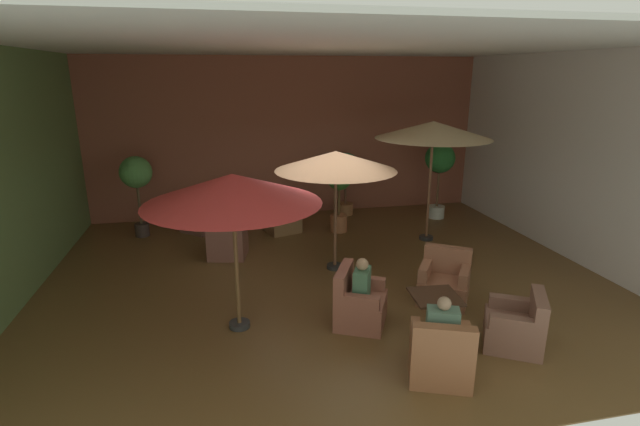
# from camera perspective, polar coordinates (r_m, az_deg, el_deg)

# --- Properties ---
(ground_plane) EXTENTS (10.54, 8.97, 0.02)m
(ground_plane) POSITION_cam_1_polar(r_m,az_deg,el_deg) (9.20, 0.59, -7.58)
(ground_plane) COLOR brown
(wall_back_brick) EXTENTS (10.54, 0.08, 4.17)m
(wall_back_brick) POSITION_cam_1_polar(r_m,az_deg,el_deg) (12.88, -3.75, 9.06)
(wall_back_brick) COLOR brown
(wall_back_brick) RESTS_ON ground_plane
(wall_left_accent) EXTENTS (0.08, 8.97, 4.17)m
(wall_left_accent) POSITION_cam_1_polar(r_m,az_deg,el_deg) (9.03, -33.87, 3.09)
(wall_left_accent) COLOR #5A7842
(wall_left_accent) RESTS_ON ground_plane
(wall_right_plain) EXTENTS (0.08, 8.97, 4.17)m
(wall_right_plain) POSITION_cam_1_polar(r_m,az_deg,el_deg) (10.95, 28.56, 5.79)
(wall_right_plain) COLOR silver
(wall_right_plain) RESTS_ON ground_plane
(ceiling_slab) EXTENTS (10.54, 8.97, 0.06)m
(ceiling_slab) POSITION_cam_1_polar(r_m,az_deg,el_deg) (8.42, 0.67, 19.61)
(ceiling_slab) COLOR silver
(ceiling_slab) RESTS_ON wall_back_brick
(cafe_table_front_left) EXTENTS (0.73, 0.73, 0.60)m
(cafe_table_front_left) POSITION_cam_1_polar(r_m,az_deg,el_deg) (11.21, -9.94, -0.82)
(cafe_table_front_left) COLOR black
(cafe_table_front_left) RESTS_ON ground_plane
(armchair_front_left_north) EXTENTS (1.10, 1.10, 0.89)m
(armchair_front_left_north) POSITION_cam_1_polar(r_m,az_deg,el_deg) (12.03, -14.15, -0.54)
(armchair_front_left_north) COLOR brown
(armchair_front_left_north) RESTS_ON ground_plane
(armchair_front_left_east) EXTENTS (0.89, 0.86, 0.86)m
(armchair_front_left_east) POSITION_cam_1_polar(r_m,az_deg,el_deg) (10.16, -11.06, -3.59)
(armchair_front_left_east) COLOR brown
(armchair_front_left_east) RESTS_ON ground_plane
(armchair_front_left_south) EXTENTS (0.96, 1.00, 0.84)m
(armchair_front_left_south) POSITION_cam_1_polar(r_m,az_deg,el_deg) (11.67, -4.52, -0.65)
(armchair_front_left_south) COLOR brown
(armchair_front_left_south) RESTS_ON ground_plane
(cafe_table_front_right) EXTENTS (0.73, 0.73, 0.60)m
(cafe_table_front_right) POSITION_cam_1_polar(r_m,az_deg,el_deg) (7.34, 13.62, -10.76)
(cafe_table_front_right) COLOR black
(cafe_table_front_right) RESTS_ON ground_plane
(armchair_front_right_north) EXTENTS (0.97, 0.95, 0.87)m
(armchair_front_right_north) POSITION_cam_1_polar(r_m,az_deg,el_deg) (6.41, 14.26, -16.31)
(armchair_front_right_north) COLOR brown
(armchair_front_right_north) RESTS_ON ground_plane
(armchair_front_right_east) EXTENTS (1.06, 1.07, 0.82)m
(armchair_front_right_east) POSITION_cam_1_polar(r_m,az_deg,el_deg) (7.43, 22.53, -12.47)
(armchair_front_right_east) COLOR brown
(armchair_front_right_east) RESTS_ON ground_plane
(armchair_front_right_south) EXTENTS (1.09, 1.08, 0.88)m
(armchair_front_right_south) POSITION_cam_1_polar(r_m,az_deg,el_deg) (8.42, 14.71, -8.06)
(armchair_front_right_south) COLOR brown
(armchair_front_right_south) RESTS_ON ground_plane
(armchair_front_right_west) EXTENTS (1.01, 1.05, 0.90)m
(armchair_front_right_west) POSITION_cam_1_polar(r_m,az_deg,el_deg) (7.47, 4.63, -10.82)
(armchair_front_right_west) COLOR brown
(armchair_front_right_west) RESTS_ON ground_plane
(patio_umbrella_tall_red) EXTENTS (2.54, 2.54, 2.39)m
(patio_umbrella_tall_red) POSITION_cam_1_polar(r_m,az_deg,el_deg) (6.78, -10.49, 2.82)
(patio_umbrella_tall_red) COLOR #2D2D2D
(patio_umbrella_tall_red) RESTS_ON ground_plane
(patio_umbrella_center_beige) EXTENTS (2.55, 2.55, 2.73)m
(patio_umbrella_center_beige) POSITION_cam_1_polar(r_m,az_deg,el_deg) (10.84, 13.45, 9.62)
(patio_umbrella_center_beige) COLOR #2D2D2D
(patio_umbrella_center_beige) RESTS_ON ground_plane
(patio_umbrella_near_wall) EXTENTS (2.30, 2.30, 2.35)m
(patio_umbrella_near_wall) POSITION_cam_1_polar(r_m,az_deg,el_deg) (8.91, 1.91, 6.21)
(patio_umbrella_near_wall) COLOR #2D2D2D
(patio_umbrella_near_wall) RESTS_ON ground_plane
(potted_tree_left_corner) EXTENTS (0.73, 0.73, 1.92)m
(potted_tree_left_corner) POSITION_cam_1_polar(r_m,az_deg,el_deg) (11.76, -21.20, 4.05)
(potted_tree_left_corner) COLOR #392D29
(potted_tree_left_corner) RESTS_ON ground_plane
(potted_tree_mid_left) EXTENTS (0.59, 0.59, 1.63)m
(potted_tree_mid_left) POSITION_cam_1_polar(r_m,az_deg,el_deg) (11.41, 2.31, 2.81)
(potted_tree_mid_left) COLOR #AD6640
(potted_tree_mid_left) RESTS_ON ground_plane
(potted_tree_mid_right) EXTENTS (0.79, 0.79, 1.70)m
(potted_tree_mid_right) POSITION_cam_1_polar(r_m,az_deg,el_deg) (12.81, 3.10, 4.93)
(potted_tree_mid_right) COLOR #A46B40
(potted_tree_mid_right) RESTS_ON ground_plane
(potted_tree_right_corner) EXTENTS (0.77, 0.77, 2.00)m
(potted_tree_right_corner) POSITION_cam_1_polar(r_m,az_deg,el_deg) (12.82, 14.17, 5.67)
(potted_tree_right_corner) COLOR silver
(potted_tree_right_corner) RESTS_ON ground_plane
(patron_blue_shirt) EXTENTS (0.45, 0.36, 0.67)m
(patron_blue_shirt) POSITION_cam_1_polar(r_m,az_deg,el_deg) (6.24, 14.50, -12.93)
(patron_blue_shirt) COLOR #52735D
(patron_blue_shirt) RESTS_ON ground_plane
(patron_by_window) EXTENTS (0.37, 0.45, 0.64)m
(patron_by_window) POSITION_cam_1_polar(r_m,az_deg,el_deg) (7.29, 5.05, -8.13)
(patron_by_window) COLOR #436D4D
(patron_by_window) RESTS_ON ground_plane
(iced_drink_cup) EXTENTS (0.08, 0.08, 0.11)m
(iced_drink_cup) POSITION_cam_1_polar(r_m,az_deg,el_deg) (11.12, -9.67, 0.14)
(iced_drink_cup) COLOR white
(iced_drink_cup) RESTS_ON cafe_table_front_left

